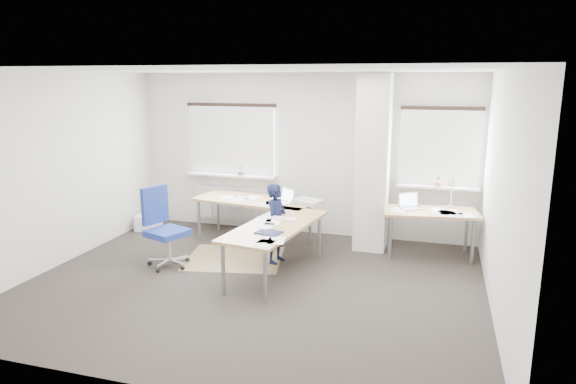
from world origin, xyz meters
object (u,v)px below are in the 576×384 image
(desk_main, at_px, (267,213))
(person, at_px, (277,224))
(task_chair, at_px, (166,244))
(desk_side, at_px, (430,213))

(desk_main, bearing_deg, person, -33.72)
(task_chair, relative_size, person, 0.97)
(desk_main, distance_m, task_chair, 1.56)
(desk_side, height_order, task_chair, desk_side)
(desk_side, relative_size, task_chair, 1.28)
(task_chair, bearing_deg, desk_main, 52.16)
(desk_main, height_order, person, person)
(person, bearing_deg, desk_main, 57.59)
(task_chair, xyz_separation_m, person, (1.51, 0.60, 0.28))
(desk_main, distance_m, desk_side, 2.50)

